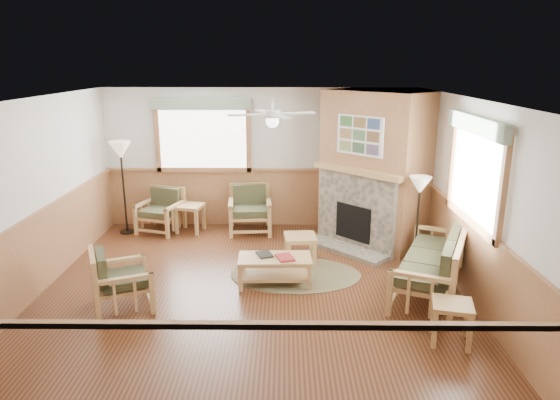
{
  "coord_description": "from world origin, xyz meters",
  "views": [
    {
      "loc": [
        0.47,
        -6.55,
        3.18
      ],
      "look_at": [
        0.4,
        0.7,
        1.15
      ],
      "focal_mm": 32.0,
      "sensor_mm": 36.0,
      "label": 1
    }
  ],
  "objects_px": {
    "end_table_chairs": "(190,218)",
    "armchair_left": "(122,279)",
    "coffee_table": "(275,271)",
    "footstool": "(300,248)",
    "armchair_back_left": "(160,211)",
    "sofa": "(432,261)",
    "floor_lamp_left": "(124,188)",
    "armchair_back_right": "(250,210)",
    "floor_lamp_right": "(417,222)",
    "end_table_sofa": "(451,323)"
  },
  "relations": [
    {
      "from": "armchair_left",
      "to": "floor_lamp_left",
      "type": "relative_size",
      "value": 0.46
    },
    {
      "from": "sofa",
      "to": "end_table_chairs",
      "type": "distance_m",
      "value": 4.65
    },
    {
      "from": "coffee_table",
      "to": "floor_lamp_right",
      "type": "relative_size",
      "value": 0.72
    },
    {
      "from": "armchair_back_left",
      "to": "footstool",
      "type": "height_order",
      "value": "armchair_back_left"
    },
    {
      "from": "coffee_table",
      "to": "footstool",
      "type": "bearing_deg",
      "value": 64.32
    },
    {
      "from": "end_table_chairs",
      "to": "armchair_left",
      "type": "bearing_deg",
      "value": -96.22
    },
    {
      "from": "sofa",
      "to": "armchair_back_left",
      "type": "relative_size",
      "value": 2.45
    },
    {
      "from": "sofa",
      "to": "armchair_back_right",
      "type": "distance_m",
      "value": 3.74
    },
    {
      "from": "coffee_table",
      "to": "footstool",
      "type": "xyz_separation_m",
      "value": [
        0.4,
        0.89,
        0.01
      ]
    },
    {
      "from": "armchair_left",
      "to": "coffee_table",
      "type": "distance_m",
      "value": 2.15
    },
    {
      "from": "end_table_sofa",
      "to": "floor_lamp_right",
      "type": "relative_size",
      "value": 0.34
    },
    {
      "from": "sofa",
      "to": "footstool",
      "type": "xyz_separation_m",
      "value": [
        -1.82,
        1.1,
        -0.24
      ]
    },
    {
      "from": "footstool",
      "to": "armchair_back_left",
      "type": "bearing_deg",
      "value": 151.23
    },
    {
      "from": "armchair_back_left",
      "to": "armchair_back_right",
      "type": "bearing_deg",
      "value": 17.02
    },
    {
      "from": "armchair_left",
      "to": "footstool",
      "type": "xyz_separation_m",
      "value": [
        2.4,
        1.63,
        -0.19
      ]
    },
    {
      "from": "coffee_table",
      "to": "footstool",
      "type": "distance_m",
      "value": 0.98
    },
    {
      "from": "armchair_back_left",
      "to": "footstool",
      "type": "distance_m",
      "value": 3.02
    },
    {
      "from": "end_table_chairs",
      "to": "sofa",
      "type": "bearing_deg",
      "value": -33.24
    },
    {
      "from": "end_table_chairs",
      "to": "end_table_sofa",
      "type": "distance_m",
      "value": 5.41
    },
    {
      "from": "footstool",
      "to": "end_table_chairs",
      "type": "bearing_deg",
      "value": 144.95
    },
    {
      "from": "armchair_back_right",
      "to": "coffee_table",
      "type": "height_order",
      "value": "armchair_back_right"
    },
    {
      "from": "end_table_sofa",
      "to": "floor_lamp_right",
      "type": "bearing_deg",
      "value": 86.27
    },
    {
      "from": "end_table_sofa",
      "to": "floor_lamp_right",
      "type": "distance_m",
      "value": 2.3
    },
    {
      "from": "armchair_back_right",
      "to": "armchair_left",
      "type": "height_order",
      "value": "armchair_back_right"
    },
    {
      "from": "sofa",
      "to": "floor_lamp_left",
      "type": "xyz_separation_m",
      "value": [
        -5.1,
        2.48,
        0.42
      ]
    },
    {
      "from": "armchair_left",
      "to": "footstool",
      "type": "bearing_deg",
      "value": -79.29
    },
    {
      "from": "sofa",
      "to": "floor_lamp_right",
      "type": "bearing_deg",
      "value": -155.99
    },
    {
      "from": "end_table_chairs",
      "to": "coffee_table",
      "type": "bearing_deg",
      "value": -54.56
    },
    {
      "from": "armchair_back_right",
      "to": "end_table_sofa",
      "type": "xyz_separation_m",
      "value": [
        2.6,
        -3.9,
        -0.19
      ]
    },
    {
      "from": "floor_lamp_left",
      "to": "floor_lamp_right",
      "type": "bearing_deg",
      "value": -17.32
    },
    {
      "from": "armchair_back_left",
      "to": "floor_lamp_left",
      "type": "xyz_separation_m",
      "value": [
        -0.64,
        -0.07,
        0.48
      ]
    },
    {
      "from": "sofa",
      "to": "floor_lamp_left",
      "type": "height_order",
      "value": "floor_lamp_left"
    },
    {
      "from": "armchair_left",
      "to": "footstool",
      "type": "distance_m",
      "value": 2.91
    },
    {
      "from": "armchair_back_left",
      "to": "end_table_chairs",
      "type": "bearing_deg",
      "value": 17.02
    },
    {
      "from": "armchair_back_right",
      "to": "footstool",
      "type": "xyz_separation_m",
      "value": [
        0.92,
        -1.45,
        -0.22
      ]
    },
    {
      "from": "coffee_table",
      "to": "floor_lamp_right",
      "type": "bearing_deg",
      "value": 15.36
    },
    {
      "from": "sofa",
      "to": "floor_lamp_left",
      "type": "relative_size",
      "value": 1.13
    },
    {
      "from": "armchair_back_left",
      "to": "armchair_left",
      "type": "distance_m",
      "value": 3.09
    },
    {
      "from": "coffee_table",
      "to": "armchair_back_right",
      "type": "bearing_deg",
      "value": 100.9
    },
    {
      "from": "armchair_back_left",
      "to": "coffee_table",
      "type": "xyz_separation_m",
      "value": [
        2.24,
        -2.34,
        -0.2
      ]
    },
    {
      "from": "armchair_back_left",
      "to": "armchair_back_right",
      "type": "xyz_separation_m",
      "value": [
        1.72,
        0.0,
        0.03
      ]
    },
    {
      "from": "sofa",
      "to": "floor_lamp_right",
      "type": "distance_m",
      "value": 0.93
    },
    {
      "from": "armchair_back_right",
      "to": "end_table_chairs",
      "type": "bearing_deg",
      "value": 175.43
    },
    {
      "from": "armchair_back_left",
      "to": "coffee_table",
      "type": "relative_size",
      "value": 0.77
    },
    {
      "from": "armchair_back_left",
      "to": "floor_lamp_right",
      "type": "relative_size",
      "value": 0.55
    },
    {
      "from": "armchair_left",
      "to": "coffee_table",
      "type": "height_order",
      "value": "armchair_left"
    },
    {
      "from": "coffee_table",
      "to": "end_table_chairs",
      "type": "relative_size",
      "value": 1.99
    },
    {
      "from": "armchair_back_right",
      "to": "floor_lamp_left",
      "type": "relative_size",
      "value": 0.5
    },
    {
      "from": "end_table_chairs",
      "to": "floor_lamp_left",
      "type": "distance_m",
      "value": 1.36
    },
    {
      "from": "armchair_back_left",
      "to": "sofa",
      "type": "bearing_deg",
      "value": -12.71
    }
  ]
}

